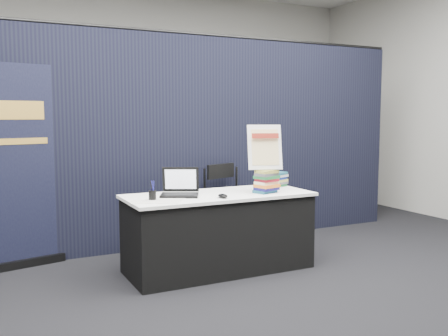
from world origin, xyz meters
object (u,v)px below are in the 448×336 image
at_px(book_stack_short, 278,179).
at_px(info_sign, 265,148).
at_px(book_stack_tall, 266,181).
at_px(display_table, 219,232).
at_px(pullup_banner, 18,179).
at_px(stacking_chair, 227,203).
at_px(laptop, 178,189).

relative_size(book_stack_short, info_sign, 0.48).
relative_size(book_stack_tall, info_sign, 0.53).
bearing_deg(display_table, pullup_banner, 151.14).
xyz_separation_m(book_stack_tall, book_stack_short, (0.33, 0.31, -0.03)).
xyz_separation_m(book_stack_short, stacking_chair, (-0.35, 0.49, -0.30)).
xyz_separation_m(display_table, info_sign, (0.44, -0.11, 0.81)).
bearing_deg(book_stack_short, stacking_chair, 125.61).
distance_m(display_table, laptop, 0.59).
distance_m(laptop, stacking_chair, 1.05).
distance_m(pullup_banner, stacking_chair, 2.19).
bearing_deg(laptop, book_stack_short, 31.16).
xyz_separation_m(display_table, book_stack_short, (0.78, 0.17, 0.45)).
relative_size(laptop, book_stack_tall, 1.74).
relative_size(display_table, laptop, 4.31).
bearing_deg(book_stack_short, laptop, -174.95).
bearing_deg(pullup_banner, stacking_chair, -19.78).
relative_size(info_sign, stacking_chair, 0.48).
xyz_separation_m(display_table, stacking_chair, (0.43, 0.65, 0.15)).
relative_size(book_stack_short, stacking_chair, 0.23).
distance_m(laptop, book_stack_tall, 0.87).
bearing_deg(info_sign, pullup_banner, 173.20).
bearing_deg(pullup_banner, book_stack_short, -29.39).
relative_size(display_table, stacking_chair, 1.90).
bearing_deg(display_table, stacking_chair, 56.96).
relative_size(laptop, stacking_chair, 0.44).
height_order(display_table, book_stack_short, book_stack_short).
xyz_separation_m(laptop, book_stack_short, (1.17, 0.10, 0.02)).
bearing_deg(display_table, info_sign, -14.45).
xyz_separation_m(info_sign, stacking_chair, (-0.02, 0.77, -0.66)).
relative_size(display_table, book_stack_tall, 7.49).
bearing_deg(book_stack_tall, stacking_chair, 91.34).
distance_m(display_table, book_stack_tall, 0.67).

